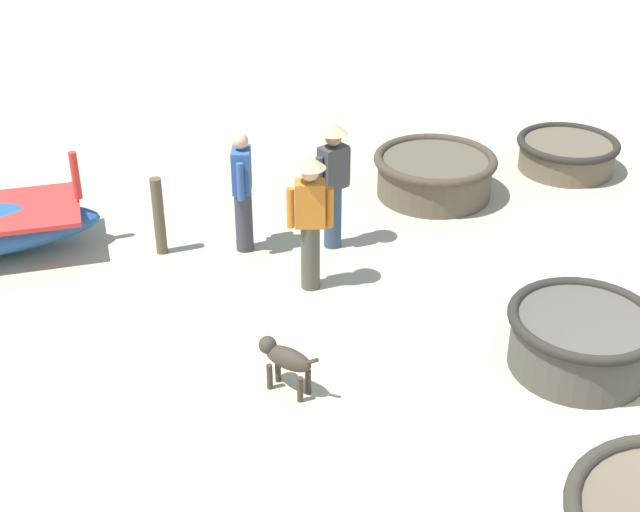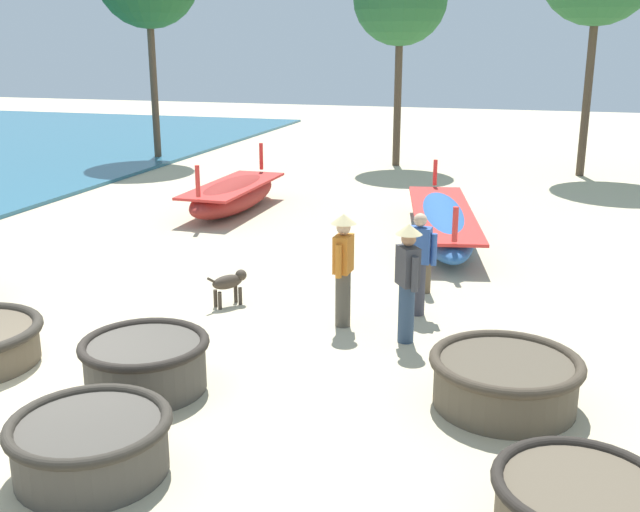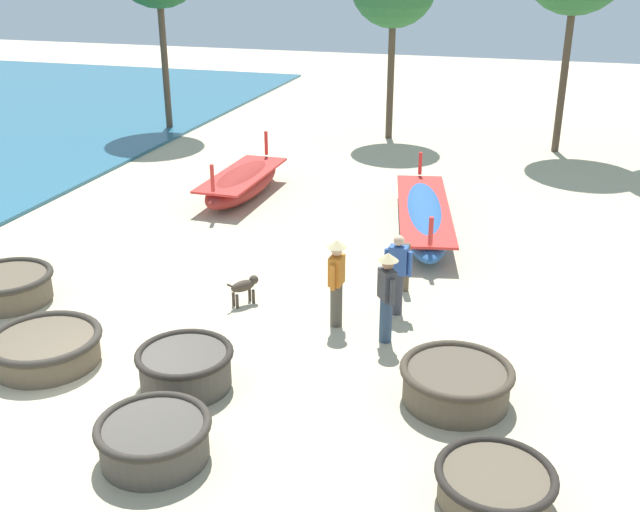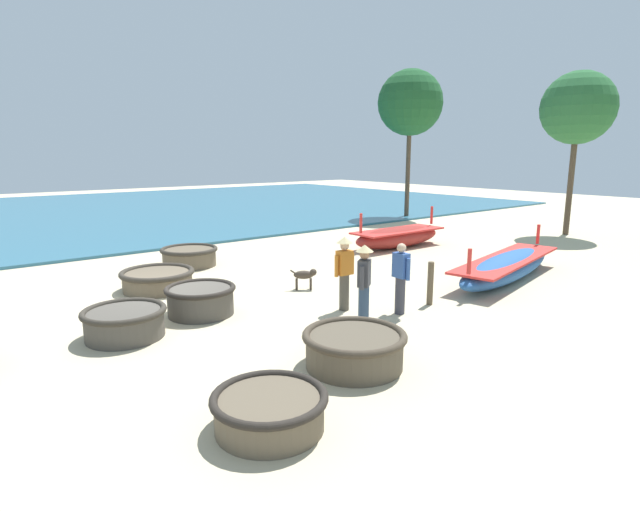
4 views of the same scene
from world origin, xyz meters
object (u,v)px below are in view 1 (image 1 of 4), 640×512
(fisherman_standing_right, at_px, (242,189))
(dog, at_px, (285,359))
(coracle_nearest, at_px, (567,153))
(fisherman_with_hat, at_px, (333,177))
(mooring_post_mid_beach, at_px, (159,216))
(coracle_weathered, at_px, (581,338))
(fisherman_crouching, at_px, (310,214))
(coracle_far_right, at_px, (434,173))

(fisherman_standing_right, bearing_deg, dog, -171.40)
(coracle_nearest, relative_size, fisherman_with_hat, 0.90)
(coracle_nearest, distance_m, dog, 6.66)
(fisherman_standing_right, height_order, mooring_post_mid_beach, fisherman_standing_right)
(coracle_weathered, height_order, mooring_post_mid_beach, mooring_post_mid_beach)
(fisherman_standing_right, height_order, dog, fisherman_standing_right)
(mooring_post_mid_beach, bearing_deg, dog, -152.64)
(fisherman_crouching, bearing_deg, coracle_far_right, -38.04)
(dog, bearing_deg, coracle_nearest, -40.74)
(coracle_weathered, height_order, fisherman_with_hat, fisherman_with_hat)
(fisherman_with_hat, bearing_deg, coracle_far_right, -47.54)
(fisherman_crouching, bearing_deg, coracle_nearest, -51.96)
(coracle_nearest, relative_size, mooring_post_mid_beach, 1.49)
(mooring_post_mid_beach, bearing_deg, coracle_weathered, -120.64)
(fisherman_standing_right, xyz_separation_m, mooring_post_mid_beach, (-0.02, 1.04, -0.33))
(coracle_weathered, distance_m, dog, 3.01)
(mooring_post_mid_beach, bearing_deg, fisherman_standing_right, -88.84)
(coracle_weathered, bearing_deg, fisherman_crouching, 57.14)
(fisherman_with_hat, bearing_deg, coracle_nearest, -59.67)
(coracle_nearest, bearing_deg, mooring_post_mid_beach, 110.62)
(coracle_nearest, distance_m, fisherman_standing_right, 5.28)
(coracle_nearest, xyz_separation_m, fisherman_crouching, (-3.13, 4.00, 0.69))
(coracle_weathered, distance_m, fisherman_standing_right, 4.38)
(coracle_far_right, height_order, fisherman_standing_right, fisherman_standing_right)
(fisherman_standing_right, xyz_separation_m, dog, (-2.88, -0.43, -0.46))
(coracle_far_right, height_order, dog, coracle_far_right)
(fisherman_with_hat, height_order, mooring_post_mid_beach, fisherman_with_hat)
(coracle_weathered, xyz_separation_m, fisherman_crouching, (1.71, 2.65, 0.61))
(dog, bearing_deg, fisherman_standing_right, 8.60)
(fisherman_standing_right, bearing_deg, fisherman_crouching, -140.85)
(coracle_nearest, bearing_deg, fisherman_crouching, 128.04)
(coracle_far_right, relative_size, fisherman_crouching, 1.03)
(coracle_far_right, bearing_deg, fisherman_standing_right, 118.37)
(fisherman_standing_right, distance_m, fisherman_with_hat, 1.12)
(coracle_far_right, relative_size, fisherman_standing_right, 1.10)
(mooring_post_mid_beach, bearing_deg, fisherman_crouching, -117.23)
(fisherman_crouching, height_order, mooring_post_mid_beach, fisherman_crouching)
(fisherman_with_hat, distance_m, dog, 3.03)
(fisherman_crouching, relative_size, dog, 2.89)
(fisherman_standing_right, relative_size, fisherman_crouching, 0.94)
(coracle_nearest, relative_size, fisherman_standing_right, 0.96)
(dog, relative_size, mooring_post_mid_beach, 0.57)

